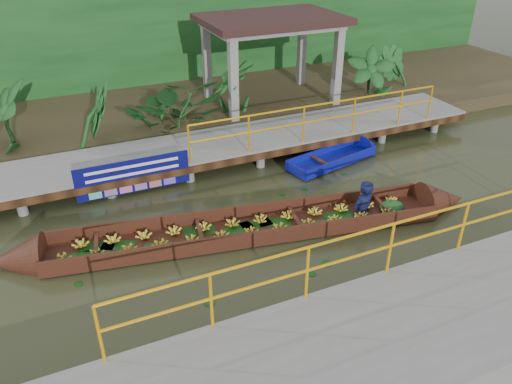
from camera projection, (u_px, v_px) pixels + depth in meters
name	position (u px, v px, depth m)	size (l,w,h in m)	color
ground	(269.00, 224.00, 11.12)	(80.00, 80.00, 0.00)	#282E17
land_strip	(176.00, 107.00, 16.96)	(30.00, 8.00, 0.45)	#332919
far_dock	(217.00, 146.00, 13.61)	(16.00, 2.06, 1.66)	slate
near_dock	(438.00, 327.00, 8.00)	(18.00, 2.40, 1.73)	slate
pavilion	(271.00, 28.00, 15.77)	(4.40, 3.00, 3.00)	slate
foliage_backdrop	(152.00, 39.00, 18.06)	(30.00, 0.80, 4.00)	#133E17
vendor_boat	(263.00, 223.00, 10.77)	(10.47, 2.78, 2.14)	#38140F
moored_blue_boat	(351.00, 153.00, 14.07)	(3.18, 1.44, 0.73)	#0D1293
blue_banner	(134.00, 176.00, 11.95)	(2.74, 0.04, 0.86)	#0B0B5A
tropical_plants	(231.00, 96.00, 15.17)	(14.11, 1.11, 1.39)	#133E17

